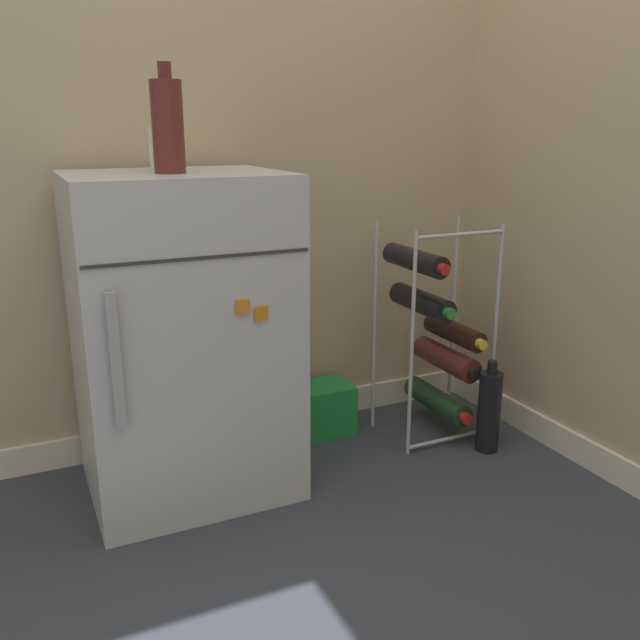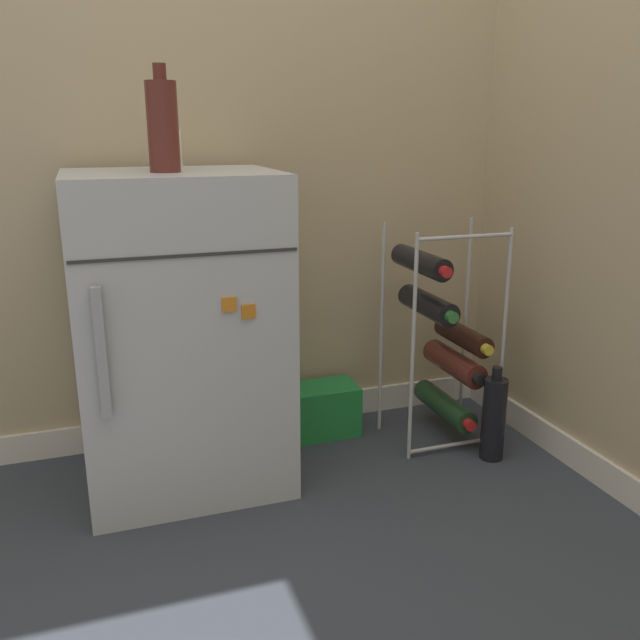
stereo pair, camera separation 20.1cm
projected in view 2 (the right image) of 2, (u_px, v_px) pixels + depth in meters
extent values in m
plane|color=#333842|center=(335.00, 525.00, 1.76)|extent=(14.00, 14.00, 0.00)
cube|color=tan|center=(259.00, 39.00, 2.03)|extent=(6.60, 0.06, 2.50)
cube|color=silver|center=(270.00, 414.00, 2.33)|extent=(6.60, 0.01, 0.09)
cube|color=#B7BABF|center=(181.00, 334.00, 1.88)|extent=(0.55, 0.46, 0.89)
cube|color=#2D2D2D|center=(188.00, 256.00, 1.60)|extent=(0.54, 0.00, 0.01)
cube|color=#9E9EA3|center=(101.00, 354.00, 1.58)|extent=(0.02, 0.02, 0.32)
cube|color=orange|center=(248.00, 312.00, 1.69)|extent=(0.04, 0.01, 0.04)
cube|color=orange|center=(229.00, 305.00, 1.66)|extent=(0.04, 0.01, 0.04)
cylinder|color=#B2B2B7|center=(413.00, 351.00, 2.02)|extent=(0.01, 0.01, 0.71)
cylinder|color=#B2B2B7|center=(503.00, 340.00, 2.12)|extent=(0.01, 0.01, 0.71)
cylinder|color=#B2B2B7|center=(382.00, 330.00, 2.22)|extent=(0.01, 0.01, 0.71)
cylinder|color=#B2B2B7|center=(465.00, 321.00, 2.32)|extent=(0.01, 0.01, 0.71)
cylinder|color=#B2B2B7|center=(453.00, 445.00, 2.16)|extent=(0.31, 0.01, 0.01)
cylinder|color=#B2B2B7|center=(466.00, 237.00, 1.97)|extent=(0.31, 0.01, 0.01)
cylinder|color=#19381E|center=(444.00, 405.00, 2.25)|extent=(0.07, 0.30, 0.07)
cylinder|color=red|center=(470.00, 425.00, 2.10)|extent=(0.04, 0.02, 0.04)
cylinder|color=#56231E|center=(454.00, 363.00, 2.22)|extent=(0.08, 0.28, 0.08)
cylinder|color=black|center=(479.00, 379.00, 2.08)|extent=(0.04, 0.02, 0.04)
cylinder|color=black|center=(463.00, 336.00, 2.20)|extent=(0.07, 0.26, 0.07)
cylinder|color=gold|center=(487.00, 350.00, 2.07)|extent=(0.03, 0.02, 0.03)
cylinder|color=black|center=(428.00, 305.00, 2.12)|extent=(0.07, 0.28, 0.07)
cylinder|color=#2D7033|center=(452.00, 317.00, 1.99)|extent=(0.04, 0.02, 0.04)
cylinder|color=black|center=(421.00, 262.00, 2.08)|extent=(0.07, 0.28, 0.07)
cylinder|color=red|center=(445.00, 272.00, 1.94)|extent=(0.03, 0.02, 0.03)
cube|color=#1E7F38|center=(320.00, 410.00, 2.27)|extent=(0.25, 0.15, 0.17)
cylinder|color=silver|center=(166.00, 149.00, 1.81)|extent=(0.08, 0.08, 0.11)
cylinder|color=#56231E|center=(163.00, 127.00, 1.69)|extent=(0.08, 0.08, 0.22)
cylinder|color=#56231E|center=(159.00, 72.00, 1.65)|extent=(0.03, 0.03, 0.04)
cylinder|color=black|center=(494.00, 419.00, 2.08)|extent=(0.07, 0.07, 0.26)
cylinder|color=black|center=(497.00, 373.00, 2.04)|extent=(0.03, 0.03, 0.04)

